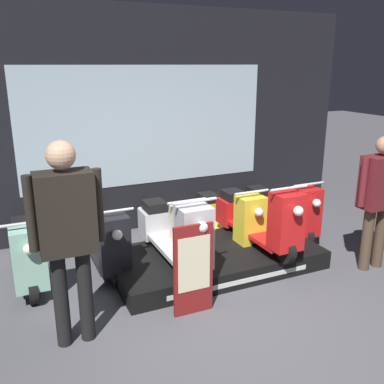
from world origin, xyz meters
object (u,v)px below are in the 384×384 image
(scooter_display_left, at_px, (174,233))
(person_right_browsing, at_px, (379,192))
(scooter_backrow_3, at_px, (229,219))
(price_sign_board, at_px, (193,269))
(scooter_backrow_2, at_px, (170,229))
(person_left_browsing, at_px, (67,226))
(scooter_display_right, at_px, (259,219))
(scooter_backrow_4, at_px, (281,211))
(scooter_backrow_0, at_px, (27,252))
(scooter_backrow_1, at_px, (103,240))

(scooter_display_left, height_order, person_right_browsing, person_right_browsing)
(scooter_backrow_3, distance_m, price_sign_board, 1.86)
(scooter_backrow_2, height_order, person_left_browsing, person_left_browsing)
(price_sign_board, bearing_deg, scooter_display_right, 31.28)
(scooter_backrow_4, height_order, person_right_browsing, person_right_browsing)
(scooter_backrow_0, height_order, scooter_backrow_4, same)
(scooter_display_right, relative_size, scooter_backrow_3, 1.00)
(scooter_backrow_3, relative_size, scooter_backrow_4, 1.00)
(scooter_backrow_2, xyz_separation_m, scooter_backrow_3, (0.88, 0.00, 0.00))
(scooter_display_left, height_order, person_left_browsing, person_left_browsing)
(scooter_display_left, bearing_deg, scooter_backrow_2, 72.89)
(scooter_display_left, xyz_separation_m, scooter_display_right, (1.14, 0.00, 0.00))
(scooter_display_left, height_order, scooter_backrow_3, scooter_display_left)
(person_right_browsing, bearing_deg, scooter_backrow_2, 146.25)
(scooter_backrow_0, distance_m, scooter_backrow_2, 1.76)
(scooter_backrow_2, relative_size, scooter_backrow_4, 1.00)
(scooter_display_right, height_order, scooter_backrow_2, scooter_display_right)
(scooter_display_left, distance_m, scooter_backrow_3, 1.29)
(scooter_backrow_1, distance_m, person_right_browsing, 3.35)
(person_left_browsing, bearing_deg, person_right_browsing, 0.00)
(scooter_backrow_3, xyz_separation_m, person_right_browsing, (1.22, -1.40, 0.63))
(scooter_backrow_2, bearing_deg, scooter_backrow_0, 180.00)
(scooter_display_left, relative_size, scooter_display_right, 1.00)
(scooter_display_left, bearing_deg, scooter_backrow_1, 135.28)
(scooter_backrow_2, distance_m, scooter_backrow_4, 1.76)
(scooter_backrow_0, xyz_separation_m, person_left_browsing, (0.30, -1.40, 0.77))
(scooter_backrow_0, height_order, person_right_browsing, person_right_browsing)
(scooter_backrow_2, bearing_deg, scooter_backrow_3, 0.00)
(scooter_backrow_2, bearing_deg, scooter_backrow_1, 180.00)
(scooter_backrow_2, distance_m, price_sign_board, 1.46)
(scooter_backrow_0, bearing_deg, price_sign_board, -44.39)
(scooter_display_left, bearing_deg, price_sign_board, -97.75)
(scooter_backrow_0, bearing_deg, scooter_backrow_4, 0.00)
(scooter_display_right, relative_size, person_right_browsing, 1.01)
(scooter_backrow_0, bearing_deg, scooter_display_left, -23.25)
(scooter_backrow_0, relative_size, price_sign_board, 1.73)
(scooter_backrow_0, distance_m, price_sign_board, 2.03)
(scooter_backrow_0, height_order, scooter_backrow_3, same)
(scooter_display_right, bearing_deg, scooter_display_left, 180.00)
(scooter_backrow_1, relative_size, scooter_backrow_3, 1.00)
(scooter_backrow_3, height_order, person_left_browsing, person_left_browsing)
(scooter_display_left, relative_size, scooter_backrow_2, 1.00)
(scooter_display_right, distance_m, person_left_browsing, 2.56)
(scooter_backrow_0, distance_m, scooter_backrow_1, 0.88)
(scooter_backrow_0, height_order, person_left_browsing, person_left_browsing)
(scooter_backrow_0, bearing_deg, scooter_display_right, -13.93)
(scooter_backrow_3, distance_m, person_right_browsing, 1.96)
(scooter_backrow_2, bearing_deg, scooter_display_left, -107.11)
(scooter_backrow_2, distance_m, scooter_backrow_3, 0.88)
(scooter_backrow_1, height_order, person_left_browsing, person_left_browsing)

